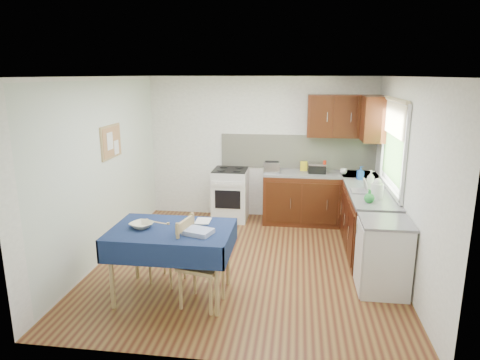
# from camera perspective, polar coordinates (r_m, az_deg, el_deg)

# --- Properties ---
(floor) EXTENTS (4.20, 4.20, 0.00)m
(floor) POSITION_cam_1_polar(r_m,az_deg,el_deg) (6.00, 0.81, -10.98)
(floor) COLOR #4E2314
(floor) RESTS_ON ground
(ceiling) EXTENTS (4.00, 4.20, 0.02)m
(ceiling) POSITION_cam_1_polar(r_m,az_deg,el_deg) (5.45, 0.90, 13.63)
(ceiling) COLOR white
(ceiling) RESTS_ON wall_back
(wall_back) EXTENTS (4.00, 0.02, 2.50)m
(wall_back) POSITION_cam_1_polar(r_m,az_deg,el_deg) (7.64, 2.75, 4.28)
(wall_back) COLOR silver
(wall_back) RESTS_ON ground
(wall_front) EXTENTS (4.00, 0.02, 2.50)m
(wall_front) POSITION_cam_1_polar(r_m,az_deg,el_deg) (3.60, -3.19, -6.85)
(wall_front) COLOR silver
(wall_front) RESTS_ON ground
(wall_left) EXTENTS (0.02, 4.20, 2.50)m
(wall_left) POSITION_cam_1_polar(r_m,az_deg,el_deg) (6.16, -17.97, 1.25)
(wall_left) COLOR silver
(wall_left) RESTS_ON ground
(wall_right) EXTENTS (0.02, 4.20, 2.50)m
(wall_right) POSITION_cam_1_polar(r_m,az_deg,el_deg) (5.72, 21.17, 0.05)
(wall_right) COLOR silver
(wall_right) RESTS_ON ground
(base_cabinets) EXTENTS (1.90, 2.30, 0.86)m
(base_cabinets) POSITION_cam_1_polar(r_m,az_deg,el_deg) (7.02, 13.18, -3.84)
(base_cabinets) COLOR #361B09
(base_cabinets) RESTS_ON ground
(worktop_back) EXTENTS (1.90, 0.60, 0.04)m
(worktop_back) POSITION_cam_1_polar(r_m,az_deg,el_deg) (7.40, 10.63, 0.81)
(worktop_back) COLOR slate
(worktop_back) RESTS_ON base_cabinets
(worktop_right) EXTENTS (0.60, 1.70, 0.04)m
(worktop_right) POSITION_cam_1_polar(r_m,az_deg,el_deg) (6.36, 16.96, -1.71)
(worktop_right) COLOR slate
(worktop_right) RESTS_ON base_cabinets
(worktop_corner) EXTENTS (0.60, 0.60, 0.04)m
(worktop_corner) POSITION_cam_1_polar(r_m,az_deg,el_deg) (7.47, 15.62, 0.65)
(worktop_corner) COLOR slate
(worktop_corner) RESTS_ON base_cabinets
(splashback) EXTENTS (2.70, 0.02, 0.60)m
(splashback) POSITION_cam_1_polar(r_m,az_deg,el_deg) (7.61, 7.63, 3.74)
(splashback) COLOR beige
(splashback) RESTS_ON wall_back
(upper_cabinets) EXTENTS (1.20, 0.85, 0.70)m
(upper_cabinets) POSITION_cam_1_polar(r_m,az_deg,el_deg) (7.29, 14.74, 8.13)
(upper_cabinets) COLOR #361B09
(upper_cabinets) RESTS_ON wall_back
(stove) EXTENTS (0.60, 0.61, 0.92)m
(stove) POSITION_cam_1_polar(r_m,az_deg,el_deg) (7.58, -1.29, -1.91)
(stove) COLOR silver
(stove) RESTS_ON ground
(window) EXTENTS (0.04, 1.48, 1.26)m
(window) POSITION_cam_1_polar(r_m,az_deg,el_deg) (6.31, 19.82, 5.11)
(window) COLOR #2D5021
(window) RESTS_ON wall_right
(fridge) EXTENTS (0.58, 0.60, 0.89)m
(fridge) POSITION_cam_1_polar(r_m,az_deg,el_deg) (5.39, 18.59, -9.62)
(fridge) COLOR silver
(fridge) RESTS_ON ground
(corkboard) EXTENTS (0.04, 0.62, 0.47)m
(corkboard) POSITION_cam_1_polar(r_m,az_deg,el_deg) (6.35, -16.81, 4.91)
(corkboard) COLOR #A78853
(corkboard) RESTS_ON wall_left
(dining_table) EXTENTS (1.37, 0.93, 0.83)m
(dining_table) POSITION_cam_1_polar(r_m,az_deg,el_deg) (4.96, -9.07, -7.55)
(dining_table) COLOR #0F1B3C
(dining_table) RESTS_ON ground
(chair_far) EXTENTS (0.47, 0.47, 0.85)m
(chair_far) POSITION_cam_1_polar(r_m,az_deg,el_deg) (5.37, -10.02, -9.03)
(chair_far) COLOR #A78853
(chair_far) RESTS_ON ground
(chair_near) EXTENTS (0.53, 0.53, 1.00)m
(chair_near) POSITION_cam_1_polar(r_m,az_deg,el_deg) (4.84, -5.68, -10.53)
(chair_near) COLOR #A78853
(chair_near) RESTS_ON ground
(toaster) EXTENTS (0.27, 0.17, 0.21)m
(toaster) POSITION_cam_1_polar(r_m,az_deg,el_deg) (7.27, 4.27, 1.71)
(toaster) COLOR #B4B5B9
(toaster) RESTS_ON worktop_back
(sandwich_press) EXTENTS (0.29, 0.25, 0.17)m
(sandwich_press) POSITION_cam_1_polar(r_m,az_deg,el_deg) (7.37, 10.23, 1.59)
(sandwich_press) COLOR black
(sandwich_press) RESTS_ON worktop_back
(sauce_bottle) EXTENTS (0.05, 0.05, 0.23)m
(sauce_bottle) POSITION_cam_1_polar(r_m,az_deg,el_deg) (7.28, 11.20, 1.65)
(sauce_bottle) COLOR red
(sauce_bottle) RESTS_ON worktop_back
(yellow_packet) EXTENTS (0.14, 0.11, 0.16)m
(yellow_packet) POSITION_cam_1_polar(r_m,az_deg,el_deg) (7.49, 8.50, 1.84)
(yellow_packet) COLOR yellow
(yellow_packet) RESTS_ON worktop_back
(dish_rack) EXTENTS (0.39, 0.30, 0.19)m
(dish_rack) POSITION_cam_1_polar(r_m,az_deg,el_deg) (6.33, 16.38, -1.35)
(dish_rack) COLOR gray
(dish_rack) RESTS_ON worktop_right
(kettle) EXTENTS (0.17, 0.17, 0.28)m
(kettle) POSITION_cam_1_polar(r_m,az_deg,el_deg) (6.01, 17.80, -1.24)
(kettle) COLOR silver
(kettle) RESTS_ON worktop_right
(cup) EXTENTS (0.13, 0.13, 0.09)m
(cup) POSITION_cam_1_polar(r_m,az_deg,el_deg) (7.37, 13.65, 1.12)
(cup) COLOR white
(cup) RESTS_ON worktop_back
(soap_bottle_a) EXTENTS (0.16, 0.16, 0.29)m
(soap_bottle_a) POSITION_cam_1_polar(r_m,az_deg,el_deg) (6.40, 17.01, -0.07)
(soap_bottle_a) COLOR silver
(soap_bottle_a) RESTS_ON worktop_right
(soap_bottle_b) EXTENTS (0.11, 0.11, 0.21)m
(soap_bottle_b) POSITION_cam_1_polar(r_m,az_deg,el_deg) (7.05, 15.76, 0.91)
(soap_bottle_b) COLOR #1E4EAF
(soap_bottle_b) RESTS_ON worktop_right
(soap_bottle_c) EXTENTS (0.19, 0.19, 0.17)m
(soap_bottle_c) POSITION_cam_1_polar(r_m,az_deg,el_deg) (5.81, 16.87, -2.07)
(soap_bottle_c) COLOR #248735
(soap_bottle_c) RESTS_ON worktop_right
(plate_bowl) EXTENTS (0.33, 0.33, 0.06)m
(plate_bowl) POSITION_cam_1_polar(r_m,az_deg,el_deg) (5.01, -12.99, -5.88)
(plate_bowl) COLOR beige
(plate_bowl) RESTS_ON dining_table
(book) EXTENTS (0.18, 0.24, 0.02)m
(book) POSITION_cam_1_polar(r_m,az_deg,el_deg) (5.10, -5.91, -5.46)
(book) COLOR white
(book) RESTS_ON dining_table
(spice_jar) EXTENTS (0.04, 0.04, 0.09)m
(spice_jar) POSITION_cam_1_polar(r_m,az_deg,el_deg) (4.98, -7.19, -5.58)
(spice_jar) COLOR #227F2A
(spice_jar) RESTS_ON dining_table
(tea_towel) EXTENTS (0.35, 0.31, 0.05)m
(tea_towel) POSITION_cam_1_polar(r_m,az_deg,el_deg) (4.72, -5.58, -6.88)
(tea_towel) COLOR #284193
(tea_towel) RESTS_ON dining_table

